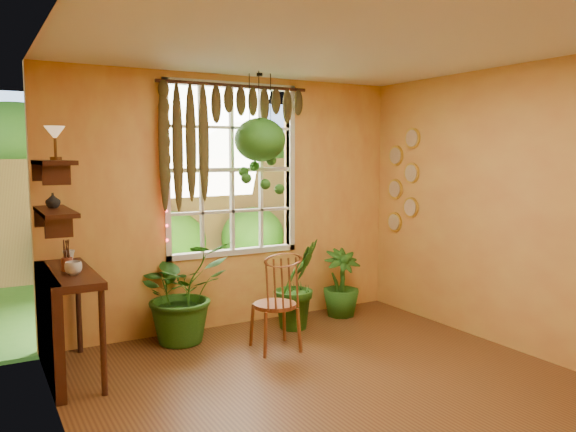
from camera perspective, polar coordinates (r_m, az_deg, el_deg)
name	(u,v)px	position (r m, az deg, el deg)	size (l,w,h in m)	color
floor	(356,401)	(4.52, 6.92, -18.13)	(4.50, 4.50, 0.00)	brown
ceiling	(361,36)	(4.20, 7.43, 17.70)	(4.50, 4.50, 0.00)	silver
wall_back	(233,202)	(6.09, -5.59, 1.40)	(4.00, 4.00, 0.00)	#E8B54F
wall_left	(70,247)	(3.37, -21.28, -2.92)	(4.50, 4.50, 0.00)	#E8B54F
wall_right	(536,211)	(5.58, 23.88, 0.44)	(4.50, 4.50, 0.00)	#E8B54F
window	(232,170)	(6.10, -5.74, 4.69)	(1.52, 0.10, 1.86)	silver
valance_vine	(228,115)	(5.97, -6.08, 10.20)	(1.70, 0.12, 1.10)	#3C1A10
string_lights	(165,166)	(5.75, -12.35, 4.99)	(0.03, 0.03, 1.54)	#FF2633
wall_plates	(403,181)	(6.76, 11.58, 3.48)	(0.04, 0.32, 1.10)	beige
counter_ledge	(55,313)	(5.10, -22.57, -9.13)	(0.40, 1.20, 0.90)	#3C1A10
shelf_lower	(55,212)	(4.95, -22.58, 0.42)	(0.25, 0.90, 0.04)	#3C1A10
shelf_upper	(53,162)	(4.93, -22.78, 5.04)	(0.25, 0.90, 0.04)	#3C1A10
backyard	(141,187)	(10.54, -14.68, 2.89)	(14.00, 10.00, 12.00)	#2B631C
windsor_chair	(276,317)	(5.43, -1.19, -10.26)	(0.45, 0.47, 1.10)	brown
potted_plant_left	(182,292)	(5.72, -10.68, -7.55)	(0.92, 0.79, 1.02)	#164913
potted_plant_mid	(297,284)	(6.06, 0.95, -6.91)	(0.53, 0.43, 0.96)	#164913
potted_plant_right	(341,283)	(6.56, 5.41, -6.79)	(0.43, 0.43, 0.77)	#164913
hanging_basket	(260,146)	(5.88, -2.87, 7.15)	(0.53, 0.53, 1.27)	black
cup_a	(73,268)	(4.85, -20.97, -4.97)	(0.14, 0.14, 0.11)	silver
cup_b	(69,256)	(5.48, -21.37, -3.77)	(0.10, 0.10, 0.10)	beige
brush_jar	(67,255)	(5.02, -21.57, -3.74)	(0.09, 0.09, 0.33)	brown
shelf_vase	(53,200)	(5.10, -22.77, 1.47)	(0.12, 0.12, 0.13)	#B2AD99
tiffany_lamp	(55,135)	(4.87, -22.61, 7.60)	(0.16, 0.16, 0.27)	#513217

